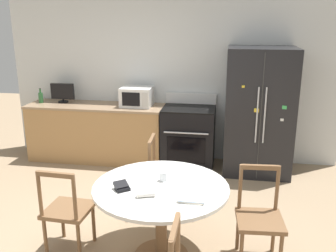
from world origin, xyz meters
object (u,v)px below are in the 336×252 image
object	(u,v)px
counter_bottle	(41,97)
wallet	(122,187)
refrigerator	(259,112)
countertop_tv	(63,92)
dining_chair_left	(67,211)
dining_chair_far	(166,176)
oven_range	(189,136)
candle_glass	(163,177)
microwave	(137,97)
dining_chair_right	(259,219)

from	to	relation	value
counter_bottle	wallet	xyz separation A→B (m)	(2.06, -2.50, -0.22)
refrigerator	counter_bottle	size ratio (longest dim) A/B	7.78
wallet	countertop_tv	bearing A→B (deg)	123.66
counter_bottle	dining_chair_left	xyz separation A→B (m)	(1.48, -2.42, -0.55)
dining_chair_far	dining_chair_left	distance (m)	1.24
oven_range	dining_chair_far	size ratio (longest dim) A/B	1.20
refrigerator	candle_glass	size ratio (longest dim) A/B	20.55
microwave	counter_bottle	bearing A→B (deg)	-178.58
dining_chair_left	countertop_tv	bearing A→B (deg)	117.32
microwave	dining_chair_left	bearing A→B (deg)	-92.12
dining_chair_far	dining_chair_left	xyz separation A→B (m)	(-0.80, -0.95, 0.00)
refrigerator	counter_bottle	world-z (taller)	refrigerator
oven_range	counter_bottle	xyz separation A→B (m)	(-2.38, 0.02, 0.52)
oven_range	microwave	xyz separation A→B (m)	(-0.81, 0.06, 0.58)
counter_bottle	microwave	bearing A→B (deg)	1.42
dining_chair_left	candle_glass	world-z (taller)	dining_chair_left
refrigerator	countertop_tv	distance (m)	3.06
countertop_tv	candle_glass	world-z (taller)	countertop_tv
refrigerator	wallet	distance (m)	2.77
dining_chair_left	wallet	world-z (taller)	dining_chair_left
countertop_tv	wallet	world-z (taller)	countertop_tv
dining_chair_far	candle_glass	size ratio (longest dim) A/B	10.16
countertop_tv	wallet	bearing A→B (deg)	-56.34
microwave	dining_chair_right	bearing A→B (deg)	-53.18
dining_chair_left	counter_bottle	bearing A→B (deg)	124.24
oven_range	dining_chair_right	world-z (taller)	oven_range
counter_bottle	dining_chair_right	world-z (taller)	counter_bottle
counter_bottle	refrigerator	bearing A→B (deg)	-1.33
countertop_tv	dining_chair_right	xyz separation A→B (m)	(2.95, -2.34, -0.63)
dining_chair_left	candle_glass	bearing A→B (deg)	13.26
oven_range	countertop_tv	world-z (taller)	countertop_tv
oven_range	dining_chair_far	world-z (taller)	oven_range
microwave	counter_bottle	world-z (taller)	microwave
dining_chair_left	dining_chair_far	bearing A→B (deg)	52.99
dining_chair_right	wallet	size ratio (longest dim) A/B	5.20
oven_range	dining_chair_left	distance (m)	2.56
countertop_tv	candle_glass	size ratio (longest dim) A/B	4.25
dining_chair_right	dining_chair_far	bearing A→B (deg)	-42.41
dining_chair_right	candle_glass	xyz separation A→B (m)	(-0.90, 0.01, 0.35)
counter_bottle	wallet	world-z (taller)	counter_bottle
countertop_tv	counter_bottle	bearing A→B (deg)	-167.05
dining_chair_left	wallet	distance (m)	0.67
dining_chair_far	refrigerator	bearing A→B (deg)	137.90
dining_chair_left	refrigerator	bearing A→B (deg)	53.50
dining_chair_right	wallet	world-z (taller)	dining_chair_right
countertop_tv	counter_bottle	xyz separation A→B (m)	(-0.34, -0.08, -0.08)
refrigerator	counter_bottle	distance (m)	3.40
microwave	wallet	distance (m)	2.60
counter_bottle	candle_glass	size ratio (longest dim) A/B	2.64
candle_glass	wallet	distance (m)	0.42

